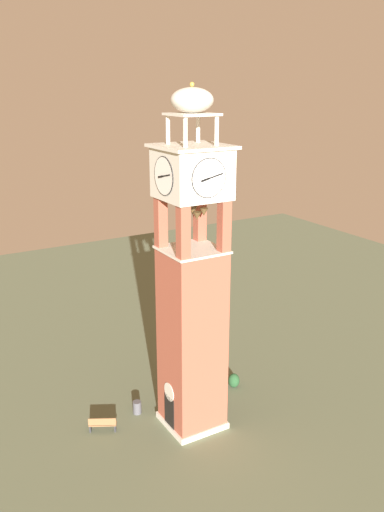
{
  "coord_description": "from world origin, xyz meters",
  "views": [
    {
      "loc": [
        23.87,
        -14.01,
        19.3
      ],
      "look_at": [
        0.0,
        0.0,
        10.46
      ],
      "focal_mm": 37.82,
      "sensor_mm": 36.0,
      "label": 1
    }
  ],
  "objects_px": {
    "park_bench": "(103,424)",
    "lamp_post": "(169,333)",
    "clock_tower": "(192,296)",
    "trash_bin": "(137,407)"
  },
  "relations": [
    {
      "from": "park_bench",
      "to": "lamp_post",
      "type": "xyz_separation_m",
      "value": [
        -4.73,
        6.93,
        2.16
      ]
    },
    {
      "from": "park_bench",
      "to": "clock_tower",
      "type": "bearing_deg",
      "value": 69.11
    },
    {
      "from": "park_bench",
      "to": "trash_bin",
      "type": "relative_size",
      "value": 2.02
    },
    {
      "from": "clock_tower",
      "to": "park_bench",
      "type": "relative_size",
      "value": 12.0
    },
    {
      "from": "lamp_post",
      "to": "trash_bin",
      "type": "distance_m",
      "value": 6.42
    },
    {
      "from": "clock_tower",
      "to": "lamp_post",
      "type": "xyz_separation_m",
      "value": [
        -6.61,
        2.0,
        -5.53
      ]
    },
    {
      "from": "park_bench",
      "to": "lamp_post",
      "type": "height_order",
      "value": "lamp_post"
    },
    {
      "from": "clock_tower",
      "to": "trash_bin",
      "type": "height_order",
      "value": "clock_tower"
    },
    {
      "from": "clock_tower",
      "to": "lamp_post",
      "type": "distance_m",
      "value": 8.84
    },
    {
      "from": "clock_tower",
      "to": "park_bench",
      "type": "xyz_separation_m",
      "value": [
        -1.88,
        -4.92,
        -7.68
      ]
    }
  ]
}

